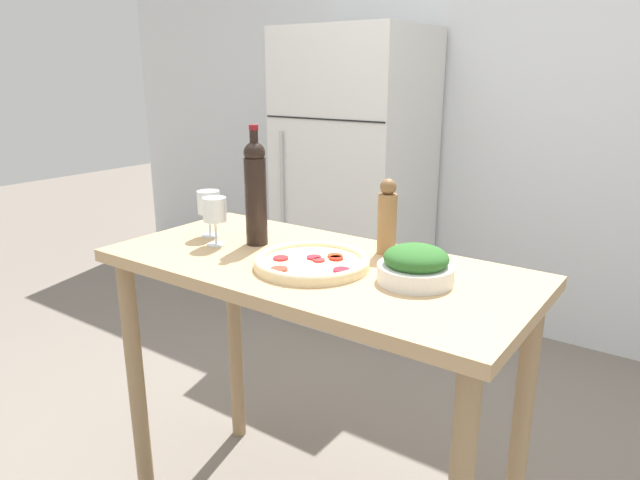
# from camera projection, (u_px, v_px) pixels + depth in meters

# --- Properties ---
(wall_back) EXTENTS (6.40, 0.06, 2.60)m
(wall_back) POSITION_uv_depth(u_px,v_px,m) (526.00, 107.00, 3.11)
(wall_back) COLOR silver
(wall_back) RESTS_ON ground_plane
(refrigerator) EXTENTS (0.78, 0.70, 1.73)m
(refrigerator) POSITION_uv_depth(u_px,v_px,m) (355.00, 180.00, 3.41)
(refrigerator) COLOR silver
(refrigerator) RESTS_ON ground_plane
(prep_counter) EXTENTS (1.27, 0.60, 0.95)m
(prep_counter) POSITION_uv_depth(u_px,v_px,m) (314.00, 311.00, 1.71)
(prep_counter) COLOR tan
(prep_counter) RESTS_ON ground_plane
(wine_bottle) EXTENTS (0.07, 0.07, 0.38)m
(wine_bottle) POSITION_uv_depth(u_px,v_px,m) (256.00, 191.00, 1.79)
(wine_bottle) COLOR black
(wine_bottle) RESTS_ON prep_counter
(wine_glass_near) EXTENTS (0.07, 0.07, 0.16)m
(wine_glass_near) POSITION_uv_depth(u_px,v_px,m) (215.00, 212.00, 1.80)
(wine_glass_near) COLOR silver
(wine_glass_near) RESTS_ON prep_counter
(wine_glass_far) EXTENTS (0.07, 0.07, 0.16)m
(wine_glass_far) POSITION_uv_depth(u_px,v_px,m) (209.00, 204.00, 1.90)
(wine_glass_far) COLOR silver
(wine_glass_far) RESTS_ON prep_counter
(pepper_mill) EXTENTS (0.06, 0.06, 0.23)m
(pepper_mill) POSITION_uv_depth(u_px,v_px,m) (387.00, 218.00, 1.72)
(pepper_mill) COLOR olive
(pepper_mill) RESTS_ON prep_counter
(salad_bowl) EXTENTS (0.20, 0.20, 0.10)m
(salad_bowl) POSITION_uv_depth(u_px,v_px,m) (416.00, 266.00, 1.49)
(salad_bowl) COLOR white
(salad_bowl) RESTS_ON prep_counter
(homemade_pizza) EXTENTS (0.33, 0.33, 0.03)m
(homemade_pizza) POSITION_uv_depth(u_px,v_px,m) (312.00, 262.00, 1.62)
(homemade_pizza) COLOR beige
(homemade_pizza) RESTS_ON prep_counter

